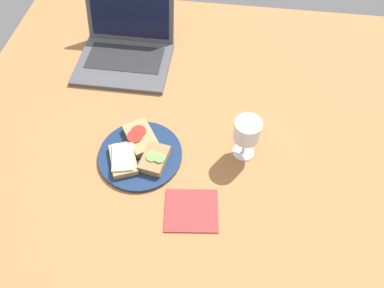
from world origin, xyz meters
TOP-DOWN VIEW (x-y plane):
  - wooden_table at (0.00, 0.00)cm, footprint 140.00×140.00cm
  - plate at (-11.31, -6.55)cm, footprint 23.77×23.77cm
  - sandwich_with_cheese at (-15.25, -9.61)cm, footprint 10.27×12.39cm
  - sandwich_with_cucumber at (-6.65, -8.46)cm, footprint 7.93×10.34cm
  - sandwich_with_tomato at (-12.08, -1.60)cm, footprint 12.53×13.72cm
  - wine_glass at (17.63, -1.32)cm, footprint 7.34×7.34cm
  - laptop at (-24.97, 34.57)cm, footprint 31.28×30.14cm
  - napkin at (5.36, -21.48)cm, footprint 15.09×13.64cm

SIDE VIEW (x-z plane):
  - wooden_table at x=0.00cm, z-range 0.00..3.00cm
  - napkin at x=5.36cm, z-range 3.00..3.40cm
  - plate at x=-11.31cm, z-range 3.00..4.12cm
  - sandwich_with_cheese at x=-15.25cm, z-range 4.06..6.51cm
  - sandwich_with_tomato at x=-12.08cm, z-range 4.02..6.62cm
  - sandwich_with_cucumber at x=-6.65cm, z-range 3.95..6.88cm
  - laptop at x=-24.97cm, z-range -2.95..16.81cm
  - wine_glass at x=17.63cm, z-range 5.75..19.06cm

